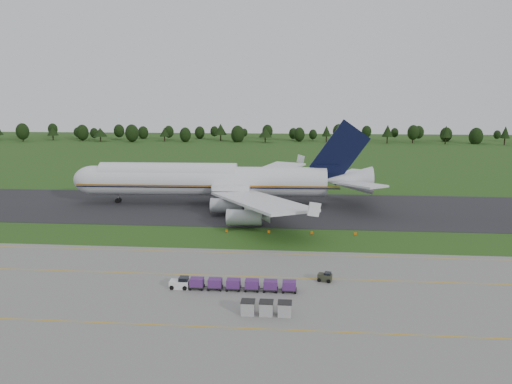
# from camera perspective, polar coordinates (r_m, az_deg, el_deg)

# --- Properties ---
(ground) EXTENTS (600.00, 600.00, 0.00)m
(ground) POSITION_cam_1_polar(r_m,az_deg,el_deg) (101.05, -0.80, -5.30)
(ground) COLOR #224615
(ground) RESTS_ON ground
(apron) EXTENTS (300.00, 52.00, 0.06)m
(apron) POSITION_cam_1_polar(r_m,az_deg,el_deg) (69.25, -3.72, -13.02)
(apron) COLOR slate
(apron) RESTS_ON ground
(taxiway) EXTENTS (300.00, 40.00, 0.08)m
(taxiway) POSITION_cam_1_polar(r_m,az_deg,el_deg) (128.07, 0.47, -1.83)
(taxiway) COLOR black
(taxiway) RESTS_ON ground
(apron_markings) EXTENTS (300.00, 30.20, 0.01)m
(apron_markings) POSITION_cam_1_polar(r_m,az_deg,el_deg) (75.64, -2.90, -10.87)
(apron_markings) COLOR #C99A0B
(apron_markings) RESTS_ON apron
(tree_line) EXTENTS (526.43, 23.49, 11.36)m
(tree_line) POSITION_cam_1_polar(r_m,az_deg,el_deg) (318.34, 0.58, 6.79)
(tree_line) COLOR black
(tree_line) RESTS_ON ground
(aircraft) EXTENTS (79.86, 78.14, 22.51)m
(aircraft) POSITION_cam_1_polar(r_m,az_deg,el_deg) (132.23, -4.82, 1.35)
(aircraft) COLOR silver
(aircraft) RESTS_ON ground
(baggage_train) EXTENTS (18.78, 1.70, 1.64)m
(baggage_train) POSITION_cam_1_polar(r_m,az_deg,el_deg) (74.55, -2.87, -10.47)
(baggage_train) COLOR white
(baggage_train) RESTS_ON apron
(utility_cart) EXTENTS (2.35, 1.77, 1.15)m
(utility_cart) POSITION_cam_1_polar(r_m,az_deg,el_deg) (78.63, 7.87, -9.67)
(utility_cart) COLOR #2D2F21
(utility_cart) RESTS_ON apron
(uld_row) EXTENTS (6.64, 1.84, 1.82)m
(uld_row) POSITION_cam_1_polar(r_m,az_deg,el_deg) (66.59, 1.18, -13.12)
(uld_row) COLOR #9F9F9F
(uld_row) RESTS_ON apron
(edge_markers) EXTENTS (27.31, 0.30, 0.60)m
(edge_markers) POSITION_cam_1_polar(r_m,az_deg,el_deg) (104.41, 3.93, -4.63)
(edge_markers) COLOR #E96207
(edge_markers) RESTS_ON ground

